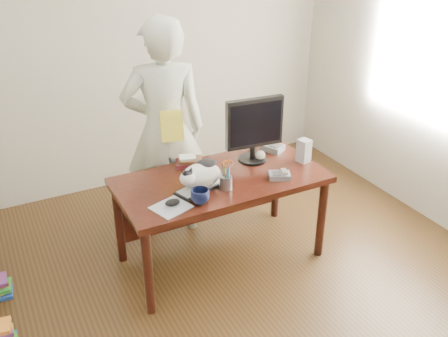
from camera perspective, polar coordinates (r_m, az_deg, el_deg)
room at (r=3.09m, az=4.71°, el=4.11°), size 4.50×4.50×4.50m
desk at (r=3.96m, az=-0.86°, el=-2.44°), size 1.60×0.80×0.75m
keyboard at (r=3.67m, az=-2.63°, el=-2.13°), size 0.43×0.27×0.02m
cat at (r=3.61m, az=-2.79°, el=-0.74°), size 0.39×0.28×0.22m
monitor at (r=3.96m, az=3.49°, el=4.80°), size 0.48×0.25×0.54m
pen_cup at (r=3.64m, az=0.21°, el=-1.42°), size 0.10×0.10×0.23m
mousepad at (r=3.46m, az=-6.07°, el=-4.42°), size 0.29×0.28×0.01m
mouse at (r=3.47m, az=-5.90°, el=-3.88°), size 0.12×0.10×0.04m
coffee_mug at (r=3.47m, az=-2.74°, el=-3.19°), size 0.19×0.19×0.11m
phone at (r=3.83m, az=6.42°, el=-0.74°), size 0.19×0.17×0.07m
speaker at (r=4.08m, az=9.11°, el=2.03°), size 0.10×0.11×0.19m
baseball at (r=4.09m, az=4.19°, el=1.52°), size 0.08×0.08×0.08m
book_stack at (r=4.01m, az=-4.01°, el=0.83°), size 0.24×0.22×0.08m
calculator at (r=4.28m, az=5.56°, el=2.42°), size 0.21×0.23×0.06m
person at (r=4.18m, az=-6.79°, el=4.36°), size 0.78×0.61×1.90m
held_book at (r=4.00m, az=-5.98°, el=4.88°), size 0.20×0.15×0.25m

